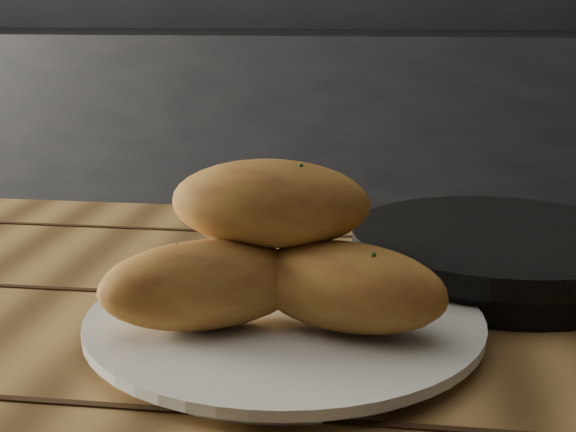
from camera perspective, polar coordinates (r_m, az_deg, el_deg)
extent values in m
cube|color=black|center=(2.80, -6.70, 3.65)|extent=(2.80, 0.60, 0.90)
cube|color=#9E713B|center=(0.61, 4.26, -11.46)|extent=(1.53, 0.83, 0.04)
cylinder|color=silver|center=(0.63, -0.25, -7.93)|extent=(0.28, 0.28, 0.01)
cylinder|color=silver|center=(0.62, -0.25, -7.25)|extent=(0.30, 0.30, 0.01)
ellipsoid|color=#BB8D34|center=(0.59, -6.00, -4.88)|extent=(0.17, 0.12, 0.07)
ellipsoid|color=#BB8D34|center=(0.58, 4.23, -5.05)|extent=(0.16, 0.11, 0.07)
ellipsoid|color=#BB8D34|center=(0.66, -0.02, -2.50)|extent=(0.12, 0.16, 0.07)
ellipsoid|color=#BB8D34|center=(0.59, -1.28, 0.91)|extent=(0.15, 0.07, 0.07)
cylinder|color=black|center=(0.77, 14.66, -3.15)|extent=(0.26, 0.26, 0.03)
cylinder|color=black|center=(0.77, 14.76, -1.73)|extent=(0.27, 0.27, 0.02)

